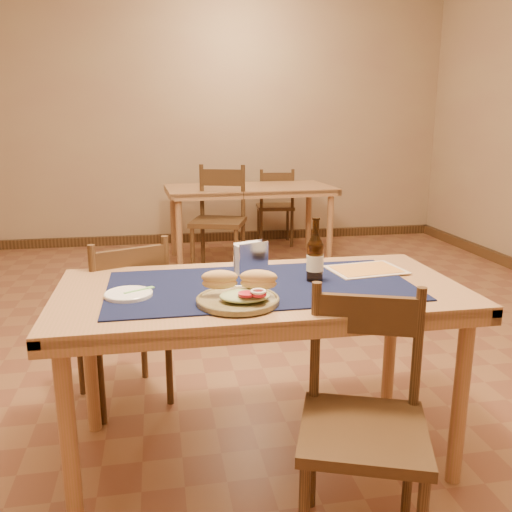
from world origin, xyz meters
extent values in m
cube|color=brown|center=(0.00, 0.00, -0.01)|extent=(6.00, 7.00, 0.02)
cube|color=tan|center=(0.00, 3.51, 1.40)|extent=(6.00, 0.02, 2.80)
cylinder|color=#9F6C4B|center=(-0.72, -1.12, 0.35)|extent=(0.06, 0.06, 0.71)
cylinder|color=#9F6C4B|center=(0.72, -1.12, 0.35)|extent=(0.06, 0.06, 0.71)
cylinder|color=#9F6C4B|center=(-0.72, -0.48, 0.35)|extent=(0.06, 0.06, 0.71)
cylinder|color=#9F6C4B|center=(0.72, -0.48, 0.35)|extent=(0.06, 0.06, 0.71)
cube|color=#9F6C4B|center=(0.00, -0.80, 0.73)|extent=(1.60, 0.80, 0.04)
cube|color=#0E1133|center=(0.00, -0.80, 0.75)|extent=(1.20, 0.60, 0.01)
cube|color=#462E19|center=(0.00, 3.47, 0.05)|extent=(6.00, 0.06, 0.10)
cylinder|color=#9F6C4B|center=(-0.20, 2.19, 0.35)|extent=(0.06, 0.06, 0.71)
cylinder|color=#9F6C4B|center=(1.30, 2.26, 0.35)|extent=(0.06, 0.06, 0.71)
cylinder|color=#9F6C4B|center=(-0.23, 2.86, 0.35)|extent=(0.06, 0.06, 0.71)
cylinder|color=#9F6C4B|center=(1.27, 2.93, 0.35)|extent=(0.06, 0.06, 0.71)
cube|color=#9F6C4B|center=(0.53, 2.56, 0.73)|extent=(1.70, 0.91, 0.04)
cylinder|color=#462E19|center=(-0.50, 0.01, 0.21)|extent=(0.03, 0.03, 0.43)
cylinder|color=#462E19|center=(-0.82, -0.12, 0.21)|extent=(0.03, 0.03, 0.43)
cylinder|color=#462E19|center=(-0.37, -0.31, 0.21)|extent=(0.03, 0.03, 0.43)
cylinder|color=#462E19|center=(-0.69, -0.44, 0.21)|extent=(0.03, 0.03, 0.43)
cube|color=#462E19|center=(-0.59, -0.21, 0.43)|extent=(0.52, 0.52, 0.04)
cube|color=#462E19|center=(-0.52, -0.38, 0.76)|extent=(0.33, 0.16, 0.13)
cylinder|color=#462E19|center=(-0.36, -0.31, 0.65)|extent=(0.03, 0.03, 0.44)
cylinder|color=#462E19|center=(-0.68, -0.44, 0.65)|extent=(0.03, 0.03, 0.44)
cylinder|color=#462E19|center=(0.12, -1.16, 0.21)|extent=(0.03, 0.03, 0.43)
cylinder|color=#462E19|center=(0.44, -1.28, 0.21)|extent=(0.03, 0.03, 0.43)
cube|color=#462E19|center=(0.22, -1.38, 0.43)|extent=(0.51, 0.51, 0.04)
cube|color=#462E19|center=(0.29, -1.21, 0.76)|extent=(0.33, 0.14, 0.13)
cylinder|color=#462E19|center=(0.13, -1.15, 0.65)|extent=(0.03, 0.03, 0.44)
cylinder|color=#462E19|center=(0.45, -1.27, 0.65)|extent=(0.03, 0.03, 0.44)
cylinder|color=#462E19|center=(-0.10, 1.90, 0.25)|extent=(0.04, 0.04, 0.49)
cylinder|color=#462E19|center=(0.28, 1.78, 0.25)|extent=(0.04, 0.04, 0.49)
cylinder|color=#462E19|center=(0.03, 2.27, 0.25)|extent=(0.04, 0.04, 0.49)
cylinder|color=#462E19|center=(0.40, 2.15, 0.25)|extent=(0.04, 0.04, 0.49)
cube|color=#462E19|center=(0.15, 2.03, 0.49)|extent=(0.58, 0.58, 0.04)
cube|color=#462E19|center=(0.22, 2.22, 0.88)|extent=(0.39, 0.15, 0.15)
cylinder|color=#462E19|center=(0.03, 2.29, 0.75)|extent=(0.04, 0.04, 0.50)
cylinder|color=#462E19|center=(0.40, 2.16, 0.75)|extent=(0.04, 0.04, 0.50)
cylinder|color=#462E19|center=(1.13, 3.35, 0.22)|extent=(0.03, 0.03, 0.43)
cylinder|color=#462E19|center=(0.79, 3.39, 0.22)|extent=(0.03, 0.03, 0.43)
cylinder|color=#462E19|center=(1.09, 3.01, 0.22)|extent=(0.03, 0.03, 0.43)
cylinder|color=#462E19|center=(0.75, 3.04, 0.22)|extent=(0.03, 0.03, 0.43)
cube|color=#462E19|center=(0.94, 3.20, 0.43)|extent=(0.45, 0.45, 0.04)
cube|color=#462E19|center=(0.92, 3.01, 0.77)|extent=(0.35, 0.06, 0.14)
cylinder|color=#462E19|center=(1.09, 3.00, 0.66)|extent=(0.03, 0.03, 0.44)
cylinder|color=#462E19|center=(0.75, 3.03, 0.66)|extent=(0.03, 0.03, 0.44)
cylinder|color=olive|center=(-0.12, -1.00, 0.76)|extent=(0.30, 0.30, 0.02)
torus|color=olive|center=(-0.12, -1.00, 0.77)|extent=(0.30, 0.30, 0.01)
ellipsoid|color=#A5B57C|center=(-0.10, -1.02, 0.79)|extent=(0.18, 0.15, 0.03)
ellipsoid|color=tan|center=(-0.18, -0.96, 0.83)|extent=(0.13, 0.07, 0.07)
ellipsoid|color=tan|center=(-0.04, -0.99, 0.83)|extent=(0.14, 0.09, 0.07)
cylinder|color=#B01728|center=(-0.10, -1.07, 0.81)|extent=(0.06, 0.06, 0.01)
cylinder|color=#B01728|center=(-0.06, -1.08, 0.81)|extent=(0.06, 0.06, 0.01)
torus|color=silver|center=(-0.06, -1.08, 0.82)|extent=(0.06, 0.06, 0.01)
cylinder|color=white|center=(-0.51, -0.85, 0.76)|extent=(0.18, 0.18, 0.01)
torus|color=white|center=(-0.51, -0.85, 0.77)|extent=(0.18, 0.18, 0.01)
cube|color=#7ED374|center=(-0.49, -0.83, 0.77)|extent=(0.09, 0.06, 0.00)
cube|color=#7ED374|center=(-0.43, -0.80, 0.77)|extent=(0.04, 0.03, 0.00)
cylinder|color=#40240B|center=(0.23, -0.78, 0.83)|extent=(0.07, 0.07, 0.15)
cone|color=#40240B|center=(0.23, -0.78, 0.93)|extent=(0.07, 0.07, 0.04)
cylinder|color=#40240B|center=(0.23, -0.78, 0.98)|extent=(0.03, 0.03, 0.06)
cylinder|color=#40240B|center=(0.23, -0.78, 1.01)|extent=(0.03, 0.03, 0.01)
cylinder|color=#FFF9CB|center=(0.23, -0.78, 0.83)|extent=(0.07, 0.07, 0.07)
cube|color=white|center=(-0.01, -0.62, 0.76)|extent=(0.16, 0.11, 0.00)
cube|color=white|center=(0.00, -0.64, 0.83)|extent=(0.13, 0.06, 0.13)
cube|color=white|center=(-0.02, -0.60, 0.83)|extent=(0.13, 0.06, 0.13)
cube|color=silver|center=(-0.01, -0.62, 0.82)|extent=(0.14, 0.09, 0.12)
cube|color=#3B87BE|center=(0.00, -0.64, 0.83)|extent=(0.09, 0.04, 0.04)
cube|color=beige|center=(0.50, -0.67, 0.76)|extent=(0.34, 0.27, 0.00)
cube|color=orange|center=(0.50, -0.67, 0.76)|extent=(0.29, 0.22, 0.00)
camera|label=1|loc=(-0.39, -2.83, 1.39)|focal=38.00mm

